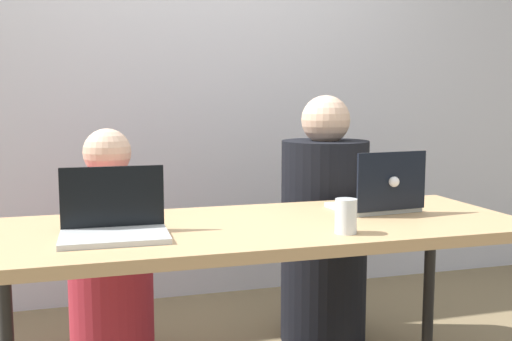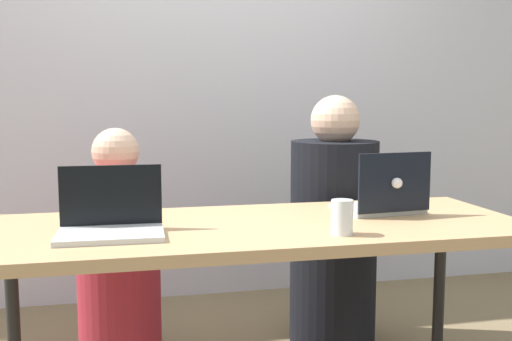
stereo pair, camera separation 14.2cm
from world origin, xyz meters
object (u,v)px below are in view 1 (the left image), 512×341
at_px(person_on_right, 324,233).
at_px(laptop_back_right, 379,198).
at_px(person_on_left, 111,262).
at_px(water_glass_right, 346,218).
at_px(laptop_front_left, 114,222).

height_order(person_on_right, laptop_back_right, person_on_right).
distance_m(person_on_left, person_on_right, 1.00).
relative_size(person_on_right, water_glass_right, 10.34).
xyz_separation_m(person_on_left, water_glass_right, (0.72, -0.84, 0.32)).
xyz_separation_m(person_on_left, person_on_right, (1.00, 0.00, 0.06)).
bearing_deg(person_on_left, water_glass_right, 113.44).
xyz_separation_m(person_on_right, water_glass_right, (-0.28, -0.84, 0.25)).
bearing_deg(person_on_left, laptop_back_right, 135.32).
distance_m(person_on_left, laptop_back_right, 1.18).
relative_size(person_on_left, laptop_front_left, 3.06).
relative_size(person_on_left, water_glass_right, 9.11).
xyz_separation_m(laptop_back_right, water_glass_right, (-0.29, -0.32, -0.00)).
bearing_deg(laptop_front_left, person_on_left, 90.35).
bearing_deg(person_on_right, laptop_back_right, 86.06).
xyz_separation_m(person_on_right, laptop_front_left, (-1.02, -0.68, 0.25)).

